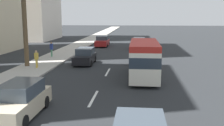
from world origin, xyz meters
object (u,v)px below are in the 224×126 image
minibus_fifth (144,58)px  car_seventh (139,44)px  car_lead (102,41)px  pedestrian_mid_block (36,58)px  car_third (20,101)px  pedestrian_by_tree (51,48)px  car_fourth (141,56)px  car_second (85,56)px

minibus_fifth → car_seventh: bearing=1.1°
car_lead → pedestrian_mid_block: 19.57m
car_third → pedestrian_by_tree: size_ratio=2.60×
car_fourth → minibus_fifth: bearing=-178.9°
car_second → minibus_fifth: 8.26m
car_lead → car_fourth: 16.12m
pedestrian_mid_block → car_seventh: bearing=2.9°
car_seventh → pedestrian_by_tree: pedestrian_by_tree is taller
car_third → pedestrian_mid_block: pedestrian_mid_block is taller
car_fourth → pedestrian_mid_block: bearing=114.1°
pedestrian_mid_block → pedestrian_by_tree: (6.79, 0.80, 0.07)m
minibus_fifth → pedestrian_mid_block: bearing=75.9°
car_fourth → car_second: bearing=100.8°
pedestrian_mid_block → car_lead: bearing=22.8°
pedestrian_by_tree → car_third: bearing=126.5°
car_lead → car_fourth: bearing=22.3°
pedestrian_mid_block → car_second: bearing=-17.1°
minibus_fifth → pedestrian_by_tree: minibus_fifth is taller
car_second → car_third: size_ratio=0.92×
car_third → pedestrian_by_tree: pedestrian_by_tree is taller
pedestrian_mid_block → pedestrian_by_tree: 6.84m
minibus_fifth → pedestrian_mid_block: size_ratio=4.32×
car_fourth → pedestrian_by_tree: 10.78m
minibus_fifth → car_fourth: bearing=1.1°
pedestrian_mid_block → car_third: bearing=-129.3°
car_seventh → pedestrian_mid_block: size_ratio=2.90×
car_third → car_fourth: bearing=158.7°
car_third → minibus_fifth: size_ratio=0.64×
car_third → pedestrian_mid_block: bearing=-162.6°
minibus_fifth → pedestrian_by_tree: 14.10m
car_fourth → car_lead: bearing=22.3°
car_second → car_fourth: bearing=100.8°
car_lead → pedestrian_mid_block: (-19.24, 3.56, 0.24)m
car_lead → car_second: size_ratio=1.15×
car_second → car_seventh: 14.03m
car_lead → car_seventh: (-3.13, -5.90, -0.00)m
car_second → car_third: bearing=-1.3°
car_second → car_seventh: bearing=156.7°
car_third → car_fourth: (15.72, -6.11, -0.01)m
car_second → pedestrian_mid_block: (-3.23, 3.90, 0.26)m
car_third → minibus_fifth: (8.91, -6.25, 0.80)m
car_second → pedestrian_by_tree: bearing=-127.1°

